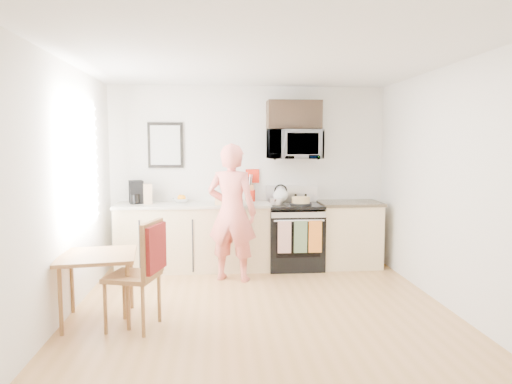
{
  "coord_description": "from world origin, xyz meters",
  "views": [
    {
      "loc": [
        -0.46,
        -4.37,
        1.75
      ],
      "look_at": [
        -0.01,
        1.0,
        1.2
      ],
      "focal_mm": 32.0,
      "sensor_mm": 36.0,
      "label": 1
    }
  ],
  "objects": [
    {
      "name": "floor",
      "position": [
        0.0,
        0.0,
        0.0
      ],
      "size": [
        4.6,
        4.6,
        0.0
      ],
      "primitive_type": "plane",
      "color": "#A67840",
      "rests_on": "ground"
    },
    {
      "name": "back_wall",
      "position": [
        0.0,
        2.3,
        1.3
      ],
      "size": [
        4.0,
        0.04,
        2.6
      ],
      "primitive_type": "cube",
      "color": "white",
      "rests_on": "floor"
    },
    {
      "name": "front_wall",
      "position": [
        0.0,
        -2.3,
        1.3
      ],
      "size": [
        4.0,
        0.04,
        2.6
      ],
      "primitive_type": "cube",
      "color": "white",
      "rests_on": "floor"
    },
    {
      "name": "left_wall",
      "position": [
        -2.0,
        0.0,
        1.3
      ],
      "size": [
        0.04,
        4.6,
        2.6
      ],
      "primitive_type": "cube",
      "color": "white",
      "rests_on": "floor"
    },
    {
      "name": "right_wall",
      "position": [
        2.0,
        0.0,
        1.3
      ],
      "size": [
        0.04,
        4.6,
        2.6
      ],
      "primitive_type": "cube",
      "color": "white",
      "rests_on": "floor"
    },
    {
      "name": "ceiling",
      "position": [
        0.0,
        0.0,
        2.6
      ],
      "size": [
        4.0,
        4.6,
        0.04
      ],
      "primitive_type": "cube",
      "color": "silver",
      "rests_on": "back_wall"
    },
    {
      "name": "window",
      "position": [
        -1.96,
        0.8,
        1.55
      ],
      "size": [
        0.06,
        1.4,
        1.5
      ],
      "color": "white",
      "rests_on": "left_wall"
    },
    {
      "name": "cabinet_left",
      "position": [
        -0.8,
        2.0,
        0.45
      ],
      "size": [
        2.1,
        0.6,
        0.9
      ],
      "primitive_type": "cube",
      "color": "#D0C085",
      "rests_on": "floor"
    },
    {
      "name": "countertop_left",
      "position": [
        -0.8,
        2.0,
        0.92
      ],
      "size": [
        2.14,
        0.64,
        0.04
      ],
      "primitive_type": "cube",
      "color": "beige",
      "rests_on": "cabinet_left"
    },
    {
      "name": "cabinet_right",
      "position": [
        1.43,
        2.0,
        0.45
      ],
      "size": [
        0.84,
        0.6,
        0.9
      ],
      "primitive_type": "cube",
      "color": "#D0C085",
      "rests_on": "floor"
    },
    {
      "name": "countertop_right",
      "position": [
        1.43,
        2.0,
        0.92
      ],
      "size": [
        0.88,
        0.64,
        0.04
      ],
      "primitive_type": "cube",
      "color": "black",
      "rests_on": "cabinet_right"
    },
    {
      "name": "range",
      "position": [
        0.63,
        1.98,
        0.44
      ],
      "size": [
        0.76,
        0.7,
        1.16
      ],
      "color": "black",
      "rests_on": "floor"
    },
    {
      "name": "microwave",
      "position": [
        0.63,
        2.08,
        1.76
      ],
      "size": [
        0.76,
        0.51,
        0.42
      ],
      "primitive_type": "imported",
      "color": "silver",
      "rests_on": "back_wall"
    },
    {
      "name": "upper_cabinet",
      "position": [
        0.63,
        2.12,
        2.18
      ],
      "size": [
        0.76,
        0.35,
        0.4
      ],
      "primitive_type": "cube",
      "color": "black",
      "rests_on": "back_wall"
    },
    {
      "name": "wall_art",
      "position": [
        -1.2,
        2.28,
        1.75
      ],
      "size": [
        0.5,
        0.04,
        0.65
      ],
      "color": "black",
      "rests_on": "back_wall"
    },
    {
      "name": "wall_trivet",
      "position": [
        0.05,
        2.28,
        1.3
      ],
      "size": [
        0.2,
        0.02,
        0.2
      ],
      "primitive_type": "cube",
      "color": "red",
      "rests_on": "back_wall"
    },
    {
      "name": "person",
      "position": [
        -0.28,
        1.45,
        0.89
      ],
      "size": [
        0.75,
        0.61,
        1.77
      ],
      "primitive_type": "imported",
      "rotation": [
        0.0,
        0.0,
        2.82
      ],
      "color": "#CD4538",
      "rests_on": "floor"
    },
    {
      "name": "dining_table",
      "position": [
        -1.65,
        0.16,
        0.6
      ],
      "size": [
        0.73,
        0.73,
        0.68
      ],
      "rotation": [
        0.0,
        0.0,
        0.13
      ],
      "color": "brown",
      "rests_on": "floor"
    },
    {
      "name": "chair",
      "position": [
        -1.13,
        -0.09,
        0.67
      ],
      "size": [
        0.58,
        0.54,
        1.04
      ],
      "rotation": [
        0.0,
        0.0,
        -0.27
      ],
      "color": "brown",
      "rests_on": "floor"
    },
    {
      "name": "knife_block",
      "position": [
        0.0,
        2.22,
        1.06
      ],
      "size": [
        0.12,
        0.16,
        0.24
      ],
      "primitive_type": "cube",
      "rotation": [
        0.0,
        0.0,
        0.04
      ],
      "color": "brown",
      "rests_on": "countertop_left"
    },
    {
      "name": "utensil_crock",
      "position": [
        0.02,
        2.18,
        1.1
      ],
      "size": [
        0.13,
        0.13,
        0.39
      ],
      "color": "red",
      "rests_on": "countertop_left"
    },
    {
      "name": "fruit_bowl",
      "position": [
        -0.98,
        2.13,
        0.98
      ],
      "size": [
        0.29,
        0.29,
        0.11
      ],
      "color": "white",
      "rests_on": "countertop_left"
    },
    {
      "name": "milk_carton",
      "position": [
        -1.42,
        1.98,
        1.08
      ],
      "size": [
        0.13,
        0.13,
        0.28
      ],
      "primitive_type": "cube",
      "rotation": [
        0.0,
        0.0,
        0.3
      ],
      "color": "tan",
      "rests_on": "countertop_left"
    },
    {
      "name": "coffee_maker",
      "position": [
        -1.6,
        2.08,
        1.09
      ],
      "size": [
        0.24,
        0.29,
        0.32
      ],
      "rotation": [
        0.0,
        0.0,
        0.3
      ],
      "color": "black",
      "rests_on": "countertop_left"
    },
    {
      "name": "bread_bag",
      "position": [
        -0.32,
        1.83,
        1.0
      ],
      "size": [
        0.36,
        0.22,
        0.12
      ],
      "primitive_type": "cube",
      "rotation": [
        0.0,
        0.0,
        -0.21
      ],
      "color": "#D9B371",
      "rests_on": "countertop_left"
    },
    {
      "name": "cake",
      "position": [
        0.7,
        1.89,
        0.97
      ],
      "size": [
        0.31,
        0.31,
        0.1
      ],
      "color": "black",
      "rests_on": "range"
    },
    {
      "name": "kettle",
      "position": [
        0.44,
        2.08,
        1.04
      ],
      "size": [
        0.21,
        0.21,
        0.27
      ],
      "color": "white",
      "rests_on": "range"
    },
    {
      "name": "pot",
      "position": [
        0.35,
        1.87,
        0.97
      ],
      "size": [
        0.18,
        0.3,
        0.09
      ],
      "rotation": [
        0.0,
        0.0,
        -0.2
      ],
      "color": "silver",
      "rests_on": "range"
    }
  ]
}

